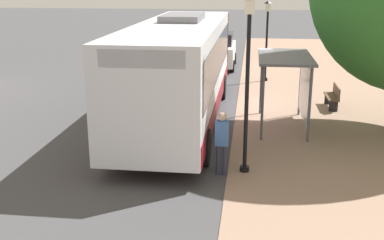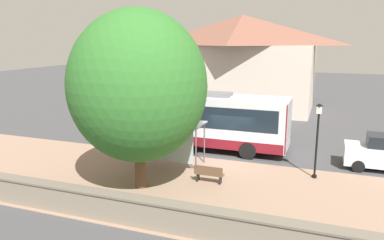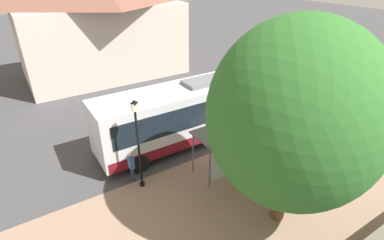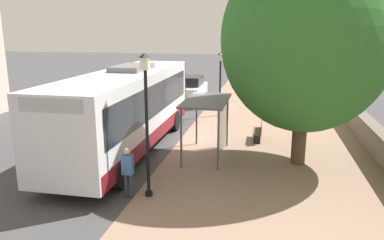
{
  "view_description": "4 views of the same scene",
  "coord_description": "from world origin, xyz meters",
  "px_view_note": "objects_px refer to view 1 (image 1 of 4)",
  "views": [
    {
      "loc": [
        -0.52,
        18.35,
        4.8
      ],
      "look_at": [
        1.12,
        5.27,
        0.9
      ],
      "focal_mm": 45.0,
      "sensor_mm": 36.0,
      "label": 1
    },
    {
      "loc": [
        -19.93,
        -5.16,
        6.89
      ],
      "look_at": [
        1.3,
        2.66,
        1.9
      ],
      "focal_mm": 35.0,
      "sensor_mm": 36.0,
      "label": 2
    },
    {
      "loc": [
        -11.06,
        10.69,
        9.52
      ],
      "look_at": [
        1.0,
        3.06,
        1.84
      ],
      "focal_mm": 28.0,
      "sensor_mm": 36.0,
      "label": 3
    },
    {
      "loc": [
        -3.93,
        17.21,
        5.17
      ],
      "look_at": [
        -1.28,
        4.08,
        1.88
      ],
      "focal_mm": 35.0,
      "sensor_mm": 36.0,
      "label": 4
    }
  ],
  "objects_px": {
    "bench": "(333,96)",
    "bus": "(180,68)",
    "pedestrian": "(222,139)",
    "bus_shelter": "(289,68)",
    "street_lamp_far": "(248,70)",
    "parked_car_behind_bus": "(219,51)",
    "street_lamp_near": "(267,34)"
  },
  "relations": [
    {
      "from": "bench",
      "to": "bus",
      "type": "bearing_deg",
      "value": 24.14
    },
    {
      "from": "bench",
      "to": "pedestrian",
      "type": "bearing_deg",
      "value": 61.6
    },
    {
      "from": "bus_shelter",
      "to": "bench",
      "type": "xyz_separation_m",
      "value": [
        -1.91,
        -2.68,
        -1.53
      ]
    },
    {
      "from": "pedestrian",
      "to": "bench",
      "type": "distance_m",
      "value": 8.0
    },
    {
      "from": "pedestrian",
      "to": "bench",
      "type": "bearing_deg",
      "value": -118.4
    },
    {
      "from": "bench",
      "to": "street_lamp_far",
      "type": "distance_m",
      "value": 7.83
    },
    {
      "from": "street_lamp_far",
      "to": "parked_car_behind_bus",
      "type": "height_order",
      "value": "street_lamp_far"
    },
    {
      "from": "bus_shelter",
      "to": "parked_car_behind_bus",
      "type": "relative_size",
      "value": 0.82
    },
    {
      "from": "bus",
      "to": "bench",
      "type": "xyz_separation_m",
      "value": [
        -5.54,
        -2.48,
        -1.4
      ]
    },
    {
      "from": "bus",
      "to": "street_lamp_far",
      "type": "bearing_deg",
      "value": 118.3
    },
    {
      "from": "bench",
      "to": "bus_shelter",
      "type": "bearing_deg",
      "value": 54.6
    },
    {
      "from": "bus_shelter",
      "to": "street_lamp_far",
      "type": "xyz_separation_m",
      "value": [
        1.31,
        4.11,
        0.65
      ]
    },
    {
      "from": "parked_car_behind_bus",
      "to": "street_lamp_far",
      "type": "bearing_deg",
      "value": 96.58
    },
    {
      "from": "street_lamp_far",
      "to": "parked_car_behind_bus",
      "type": "distance_m",
      "value": 15.23
    },
    {
      "from": "bus",
      "to": "street_lamp_near",
      "type": "height_order",
      "value": "street_lamp_near"
    },
    {
      "from": "pedestrian",
      "to": "street_lamp_near",
      "type": "height_order",
      "value": "street_lamp_near"
    },
    {
      "from": "street_lamp_near",
      "to": "street_lamp_far",
      "type": "height_order",
      "value": "street_lamp_far"
    },
    {
      "from": "pedestrian",
      "to": "street_lamp_near",
      "type": "bearing_deg",
      "value": -96.49
    },
    {
      "from": "bench",
      "to": "street_lamp_far",
      "type": "xyz_separation_m",
      "value": [
        3.22,
        6.8,
        2.18
      ]
    },
    {
      "from": "street_lamp_far",
      "to": "bus",
      "type": "bearing_deg",
      "value": -61.7
    },
    {
      "from": "street_lamp_near",
      "to": "street_lamp_far",
      "type": "xyz_separation_m",
      "value": [
        0.76,
        11.57,
        0.38
      ]
    },
    {
      "from": "bus_shelter",
      "to": "street_lamp_near",
      "type": "relative_size",
      "value": 0.88
    },
    {
      "from": "bus",
      "to": "bus_shelter",
      "type": "height_order",
      "value": "bus"
    },
    {
      "from": "bus",
      "to": "bus_shelter",
      "type": "relative_size",
      "value": 3.35
    },
    {
      "from": "bus",
      "to": "street_lamp_near",
      "type": "bearing_deg",
      "value": -113.02
    },
    {
      "from": "bus",
      "to": "parked_car_behind_bus",
      "type": "xyz_separation_m",
      "value": [
        -0.59,
        -10.72,
        -0.94
      ]
    },
    {
      "from": "bus",
      "to": "street_lamp_near",
      "type": "relative_size",
      "value": 2.96
    },
    {
      "from": "bus",
      "to": "street_lamp_near",
      "type": "xyz_separation_m",
      "value": [
        -3.08,
        -7.26,
        0.4
      ]
    },
    {
      "from": "street_lamp_far",
      "to": "street_lamp_near",
      "type": "bearing_deg",
      "value": -93.76
    },
    {
      "from": "bench",
      "to": "street_lamp_near",
      "type": "height_order",
      "value": "street_lamp_near"
    },
    {
      "from": "bus",
      "to": "street_lamp_far",
      "type": "distance_m",
      "value": 4.96
    },
    {
      "from": "pedestrian",
      "to": "street_lamp_far",
      "type": "xyz_separation_m",
      "value": [
        -0.58,
        -0.23,
        1.69
      ]
    }
  ]
}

